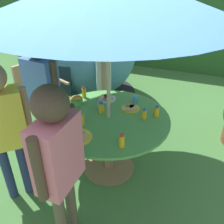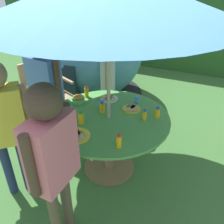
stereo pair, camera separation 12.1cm
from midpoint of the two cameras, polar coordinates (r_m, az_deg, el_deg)
The scene contains 22 objects.
ground_plane at distance 2.96m, azimuth -1.89°, elevation -12.87°, with size 10.00×10.00×0.02m, color #3D6B33.
hedge_backdrop at distance 5.83m, azimuth 12.57°, elevation 19.22°, with size 9.00×0.70×1.83m, color #285623.
garden_table at distance 2.62m, azimuth -2.09°, elevation -4.43°, with size 1.25×1.25×0.70m.
wooden_chair at distance 3.53m, azimuth -17.24°, elevation 4.42°, with size 0.65×0.67×0.94m.
dome_tent at distance 4.29m, azimuth -7.25°, elevation 13.78°, with size 2.01×2.01×1.58m.
child_in_white_shirt at distance 3.33m, azimuth -3.11°, elevation 9.84°, with size 0.32×0.41×1.32m.
child_in_blue_shirt at distance 2.91m, azimuth -17.24°, elevation 6.69°, with size 0.48×0.25×1.42m.
child_in_yellow_shirt at distance 2.32m, azimuth -25.44°, elevation -1.69°, with size 0.41×0.40×1.41m.
child_in_pink_shirt at distance 1.78m, azimuth -14.44°, elevation -9.38°, with size 0.24×0.48×1.44m.
snack_bowl at distance 2.79m, azimuth -9.44°, elevation 2.76°, with size 0.14×0.14×0.08m.
plate_far_right at distance 2.66m, azimuth 3.06°, elevation 0.95°, with size 0.20×0.20×0.03m.
plate_front_edge at distance 2.85m, azimuth -2.45°, elevation 3.19°, with size 0.20×0.20×0.03m.
plate_near_left at distance 2.26m, azimuth -9.43°, elevation -5.68°, with size 0.26×0.26×0.03m.
juice_bottle_near_right at distance 2.49m, azimuth -10.60°, elevation -0.71°, with size 0.05×0.05×0.12m.
juice_bottle_far_left at distance 2.41m, azimuth -8.55°, elevation -1.56°, with size 0.06×0.06×0.13m.
juice_bottle_center_front at distance 2.90m, azimuth -7.68°, elevation 4.44°, with size 0.05×0.05×0.13m.
juice_bottle_center_back at distance 2.10m, azimuth 0.61°, elevation -6.72°, with size 0.05×0.05×0.13m.
juice_bottle_mid_left at distance 2.48m, azimuth 6.08°, elevation -0.50°, with size 0.04×0.04×0.12m.
juice_bottle_mid_right at distance 2.58m, azimuth -3.82°, elevation 1.00°, with size 0.06×0.06×0.13m.
juice_bottle_back_edge at distance 2.55m, azimuth 8.97°, elevation 0.18°, with size 0.05×0.05×0.12m.
cup_near at distance 2.68m, azimuth -4.00°, elevation 1.67°, with size 0.07×0.07×0.07m, color #4C99D8.
cup_far at distance 2.80m, azimuth 4.09°, elevation 3.07°, with size 0.06×0.06×0.07m, color #4C99D8.
Camera 1 is at (0.78, -1.98, 2.05)m, focal length 39.52 mm.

